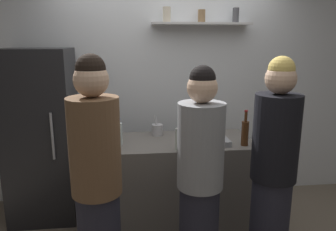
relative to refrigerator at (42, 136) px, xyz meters
name	(u,v)px	position (x,y,z in m)	size (l,w,h in m)	color
back_wall_assembly	(166,88)	(1.33, 0.40, 0.42)	(4.80, 0.32, 2.60)	white
refrigerator	(42,136)	(0.00, 0.00, 0.00)	(0.67, 0.64, 1.77)	black
counter	(168,184)	(1.27, -0.34, -0.43)	(1.63, 0.68, 0.90)	#66605B
baking_pan	(210,141)	(1.65, -0.48, 0.04)	(0.34, 0.24, 0.05)	gray
utensil_holder	(157,130)	(1.18, -0.14, 0.07)	(0.11, 0.11, 0.22)	#B2B2B7
wine_bottle_dark_glass	(94,125)	(0.55, -0.12, 0.13)	(0.08, 0.08, 0.33)	black
wine_bottle_pale_glass	(180,138)	(1.34, -0.62, 0.13)	(0.08, 0.08, 0.31)	#B2BFB2
wine_bottle_amber_glass	(245,132)	(1.95, -0.56, 0.14)	(0.07, 0.07, 0.33)	#472814
water_bottle_plastic	(118,133)	(0.79, -0.40, 0.13)	(0.08, 0.08, 0.25)	silver
person_grey_hoodie	(200,181)	(1.41, -1.13, -0.05)	(0.34, 0.34, 1.68)	#262633
person_brown_jacket	(97,185)	(0.68, -1.23, 0.00)	(0.34, 0.34, 1.77)	#262633
person_blonde	(273,173)	(1.98, -1.12, -0.02)	(0.34, 0.34, 1.74)	#262633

